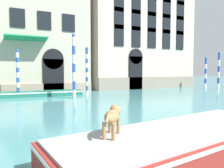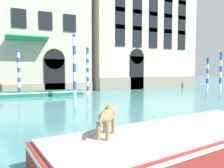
% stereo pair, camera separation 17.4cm
% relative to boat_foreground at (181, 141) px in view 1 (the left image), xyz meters
% --- Properties ---
extents(palazzo_right, '(12.74, 6.13, 13.15)m').
position_rel_boat_foreground_xyz_m(palazzo_right, '(10.92, 18.77, 6.22)').
color(palazzo_right, '#BCB29E').
rests_on(palazzo_right, ground_plane).
extents(boat_foreground, '(6.69, 2.85, 0.64)m').
position_rel_boat_foreground_xyz_m(boat_foreground, '(0.00, 0.00, 0.00)').
color(boat_foreground, maroon).
rests_on(boat_foreground, ground_plane).
extents(dog_on_deck, '(0.68, 0.78, 0.63)m').
position_rel_boat_foreground_xyz_m(dog_on_deck, '(-1.73, 0.24, 0.71)').
color(dog_on_deck, '#997047').
rests_on(dog_on_deck, boat_foreground).
extents(boat_moored_near_palazzo, '(6.90, 2.11, 0.37)m').
position_rel_boat_foreground_xyz_m(boat_moored_near_palazzo, '(-1.30, 14.07, -0.14)').
color(boat_moored_near_palazzo, '#1E6651').
rests_on(boat_moored_near_palazzo, ground_plane).
extents(mooring_pole_0, '(0.22, 0.22, 3.91)m').
position_rel_boat_foreground_xyz_m(mooring_pole_0, '(2.34, 12.93, 1.63)').
color(mooring_pole_0, white).
rests_on(mooring_pole_0, ground_plane).
extents(mooring_pole_1, '(0.25, 0.25, 3.52)m').
position_rel_boat_foreground_xyz_m(mooring_pole_1, '(16.75, 13.47, 1.44)').
color(mooring_pole_1, white).
rests_on(mooring_pole_1, ground_plane).
extents(mooring_pole_2, '(0.23, 0.23, 3.57)m').
position_rel_boat_foreground_xyz_m(mooring_pole_2, '(-2.77, 13.86, 1.46)').
color(mooring_pole_2, white).
rests_on(mooring_pole_2, ground_plane).
extents(mooring_pole_3, '(0.25, 0.25, 4.62)m').
position_rel_boat_foreground_xyz_m(mooring_pole_3, '(0.78, 11.32, 1.99)').
color(mooring_pole_3, white).
rests_on(mooring_pole_3, ground_plane).
extents(mooring_pole_4, '(0.24, 0.24, 3.95)m').
position_rel_boat_foreground_xyz_m(mooring_pole_4, '(16.74, 11.80, 1.65)').
color(mooring_pole_4, white).
rests_on(mooring_pole_4, ground_plane).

